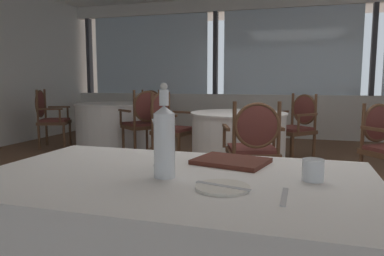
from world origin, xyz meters
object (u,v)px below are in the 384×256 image
dining_chair_1_1 (144,118)px  side_plate (223,187)px  water_tumbler (313,170)px  dining_chair_0_1 (168,122)px  dining_chair_1_0 (48,114)px  water_bottle (164,139)px  dining_chair_1_2 (148,110)px  wine_glass (160,133)px  dining_chair_0_2 (254,142)px  menu_book (231,161)px  dining_chair_0_0 (297,123)px

dining_chair_1_1 → side_plate: bearing=156.5°
water_tumbler → dining_chair_0_1: (-1.75, 3.15, -0.22)m
dining_chair_0_1 → dining_chair_1_0: size_ratio=0.99×
dining_chair_0_1 → dining_chair_1_1: (-0.50, 0.32, 0.01)m
dining_chair_0_1 → dining_chair_1_1: 0.59m
water_bottle → dining_chair_1_1: size_ratio=0.37×
side_plate → dining_chair_1_2: dining_chair_1_2 is taller
water_bottle → wine_glass: 0.19m
side_plate → wine_glass: 0.45m
dining_chair_0_2 → dining_chair_1_0: bearing=46.4°
side_plate → menu_book: 0.40m
side_plate → dining_chair_1_2: size_ratio=0.20×
wine_glass → dining_chair_1_1: (-1.62, 3.40, -0.31)m
dining_chair_0_2 → menu_book: bearing=165.9°
water_bottle → dining_chair_1_2: size_ratio=0.38×
water_tumbler → dining_chair_0_2: dining_chair_0_2 is taller
side_plate → dining_chair_0_1: bearing=113.5°
water_bottle → wine_glass: size_ratio=1.76×
side_plate → wine_glass: bearing=141.8°
wine_glass → dining_chair_0_1: 3.29m
wine_glass → menu_book: bearing=25.3°
side_plate → dining_chair_1_0: (-3.82, 3.94, -0.18)m
water_bottle → menu_book: bearing=56.9°
menu_book → dining_chair_0_1: size_ratio=0.32×
side_plate → dining_chair_1_0: 5.49m
dining_chair_0_0 → dining_chair_0_1: size_ratio=0.98×
dining_chair_0_0 → water_bottle: bearing=35.4°
wine_glass → menu_book: wine_glass is taller
side_plate → menu_book: bearing=96.6°
water_bottle → dining_chair_1_1: bearing=115.5°
dining_chair_0_0 → menu_book: bearing=38.1°
dining_chair_1_1 → dining_chair_1_2: dining_chair_1_1 is taller
water_bottle → wine_glass: bearing=116.2°
menu_book → dining_chair_0_1: 3.27m
dining_chair_0_1 → dining_chair_1_2: bearing=132.1°
dining_chair_0_0 → dining_chair_0_2: size_ratio=1.01×
water_tumbler → dining_chair_1_2: 5.99m
dining_chair_0_2 → dining_chair_1_0: (-3.65, 1.76, 0.02)m
water_bottle → dining_chair_1_1: water_bottle is taller
menu_book → dining_chair_1_1: bearing=133.7°
water_bottle → menu_book: size_ratio=1.17×
dining_chair_0_2 → dining_chair_1_2: 4.08m
dining_chair_0_0 → dining_chair_0_1: (-1.66, -0.53, 0.01)m
water_bottle → dining_chair_0_0: bearing=83.2°
menu_book → dining_chair_1_1: dining_chair_1_1 is taller
side_plate → dining_chair_1_1: bearing=118.0°
dining_chair_0_1 → side_plate: bearing=-54.3°
dining_chair_1_1 → dining_chair_1_2: size_ratio=1.05×
dining_chair_0_2 → water_tumbler: bearing=175.3°
wine_glass → menu_book: 0.35m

